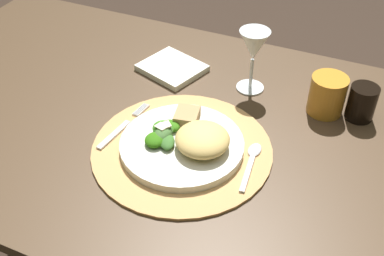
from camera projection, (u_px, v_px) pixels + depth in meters
dining_table at (178, 175)px, 1.13m from camera, size 1.46×0.81×0.71m
placemat at (182, 149)px, 0.96m from camera, size 0.36×0.36×0.01m
dinner_plate at (182, 145)px, 0.95m from camera, size 0.25×0.25×0.02m
pasta_serving at (202, 139)px, 0.92m from camera, size 0.14×0.14×0.04m
salad_greens at (164, 134)px, 0.95m from camera, size 0.08×0.10×0.02m
bread_piece at (187, 116)px, 0.99m from camera, size 0.06×0.06×0.02m
fork at (121, 128)px, 1.00m from camera, size 0.03×0.17×0.00m
spoon at (252, 158)px, 0.93m from camera, size 0.03×0.14×0.01m
napkin at (172, 68)px, 1.18m from camera, size 0.17×0.16×0.01m
wine_glass at (254, 48)px, 1.06m from camera, size 0.07×0.07×0.15m
amber_tumbler at (327, 95)px, 1.03m from camera, size 0.08×0.08×0.09m
dark_tumbler at (362, 103)px, 1.02m from camera, size 0.06×0.06×0.08m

